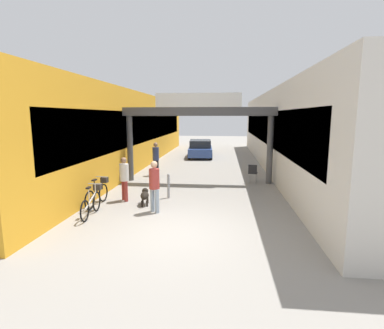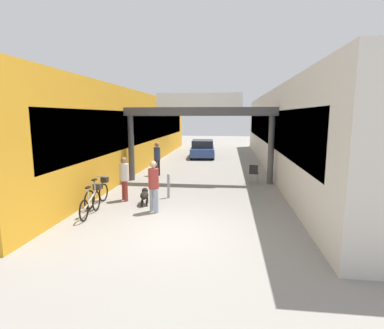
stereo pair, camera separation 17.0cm
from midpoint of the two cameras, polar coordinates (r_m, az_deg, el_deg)
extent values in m
plane|color=gray|center=(8.48, -2.43, -12.63)|extent=(80.00, 80.00, 0.00)
cube|color=gold|center=(19.84, -11.93, 6.45)|extent=(3.00, 26.00, 4.52)
cube|color=black|center=(19.41, -7.78, 7.17)|extent=(0.04, 23.40, 1.81)
cube|color=beige|center=(19.16, 18.51, 6.08)|extent=(3.00, 26.00, 4.52)
cube|color=black|center=(18.91, 14.12, 6.93)|extent=(0.04, 23.40, 1.81)
cylinder|color=#4C4C4F|center=(14.96, -11.20, 3.01)|extent=(0.28, 0.28, 3.16)
cylinder|color=#4C4C4F|center=(14.37, 15.15, 2.61)|extent=(0.28, 0.28, 3.16)
cube|color=#4C4C4F|center=(14.19, 1.74, 10.05)|extent=(7.40, 0.44, 0.40)
cube|color=white|center=(14.01, 1.67, 12.18)|extent=(3.96, 0.10, 0.64)
cylinder|color=#8C9EB2|center=(10.13, -7.20, -6.64)|extent=(0.20, 0.20, 0.80)
cylinder|color=#8C9EB2|center=(9.94, -6.34, -6.91)|extent=(0.20, 0.20, 0.80)
cylinder|color=#99332D|center=(9.86, -6.85, -2.69)|extent=(0.48, 0.48, 0.66)
sphere|color=tan|center=(9.77, -6.91, 0.02)|extent=(0.32, 0.32, 0.23)
cylinder|color=#99332D|center=(11.45, -12.06, -4.98)|extent=(0.20, 0.20, 0.77)
cylinder|color=#99332D|center=(11.67, -12.47, -4.73)|extent=(0.20, 0.20, 0.77)
cylinder|color=silver|center=(11.41, -12.39, -1.44)|extent=(0.48, 0.48, 0.63)
sphere|color=#8C664C|center=(11.34, -12.46, 0.83)|extent=(0.31, 0.31, 0.22)
cylinder|color=black|center=(16.07, -6.06, -0.64)|extent=(0.20, 0.20, 0.83)
cylinder|color=black|center=(16.25, -6.59, -0.54)|extent=(0.20, 0.20, 0.83)
cylinder|color=navy|center=(16.05, -6.37, 2.06)|extent=(0.48, 0.48, 0.68)
sphere|color=#8C664C|center=(15.99, -6.41, 3.80)|extent=(0.33, 0.33, 0.23)
ellipsoid|color=black|center=(10.88, -8.62, -5.84)|extent=(0.42, 0.71, 0.27)
sphere|color=black|center=(11.15, -8.53, -4.97)|extent=(0.27, 0.27, 0.23)
sphere|color=white|center=(11.08, -8.55, -5.63)|extent=(0.19, 0.19, 0.16)
cylinder|color=black|center=(11.14, -8.98, -6.76)|extent=(0.08, 0.08, 0.21)
cylinder|color=black|center=(11.13, -8.07, -6.76)|extent=(0.08, 0.08, 0.21)
cylinder|color=black|center=(10.76, -9.13, -7.35)|extent=(0.08, 0.08, 0.21)
cylinder|color=black|center=(10.75, -8.19, -7.34)|extent=(0.08, 0.08, 0.21)
torus|color=black|center=(10.59, -17.33, -6.65)|extent=(0.10, 0.67, 0.67)
torus|color=black|center=(9.68, -19.41, -8.26)|extent=(0.10, 0.67, 0.67)
cube|color=beige|center=(10.08, -18.37, -6.44)|extent=(0.10, 0.94, 0.34)
cylinder|color=beige|center=(9.92, -18.69, -5.40)|extent=(0.03, 0.03, 0.42)
cube|color=black|center=(9.87, -18.75, -4.16)|extent=(0.12, 0.23, 0.05)
cylinder|color=beige|center=(10.44, -17.54, -4.73)|extent=(0.03, 0.03, 0.46)
cylinder|color=gray|center=(10.38, -17.61, -3.44)|extent=(0.46, 0.06, 0.03)
cube|color=#332D28|center=(10.60, -17.19, -4.06)|extent=(0.25, 0.22, 0.20)
torus|color=black|center=(11.65, -16.11, -5.14)|extent=(0.09, 0.67, 0.67)
torus|color=black|center=(10.78, -18.52, -6.42)|extent=(0.09, 0.67, 0.67)
cube|color=black|center=(11.17, -17.31, -4.87)|extent=(0.09, 0.94, 0.34)
cylinder|color=black|center=(11.02, -17.65, -3.90)|extent=(0.03, 0.03, 0.42)
cube|color=black|center=(10.97, -17.71, -2.78)|extent=(0.11, 0.23, 0.05)
cylinder|color=black|center=(11.52, -16.32, -3.38)|extent=(0.03, 0.03, 0.46)
cylinder|color=gray|center=(11.47, -16.38, -2.21)|extent=(0.46, 0.05, 0.03)
cube|color=#332D28|center=(11.67, -15.90, -2.79)|extent=(0.25, 0.21, 0.20)
cylinder|color=gray|center=(11.67, -4.08, -4.25)|extent=(0.10, 0.10, 0.88)
sphere|color=gray|center=(11.57, -4.11, -1.98)|extent=(0.10, 0.10, 0.10)
cylinder|color=gray|center=(14.76, 11.46, -2.40)|extent=(0.04, 0.04, 0.45)
cylinder|color=gray|center=(14.72, 12.77, -2.48)|extent=(0.04, 0.04, 0.45)
cylinder|color=gray|center=(14.43, 11.26, -2.66)|extent=(0.04, 0.04, 0.45)
cylinder|color=gray|center=(14.39, 12.60, -2.74)|extent=(0.04, 0.04, 0.45)
cube|color=black|center=(14.53, 12.05, -1.62)|extent=(0.48, 0.48, 0.04)
cube|color=black|center=(14.31, 11.98, -0.89)|extent=(0.40, 0.13, 0.40)
cube|color=#2D478C|center=(23.24, 2.23, 2.62)|extent=(2.02, 4.11, 0.60)
cube|color=#1E2328|center=(23.04, 2.23, 4.00)|extent=(1.72, 2.30, 0.55)
cylinder|color=black|center=(24.73, 0.44, 2.61)|extent=(0.24, 0.61, 0.60)
cylinder|color=black|center=(24.71, 4.13, 2.58)|extent=(0.24, 0.61, 0.60)
cylinder|color=black|center=(21.86, 0.08, 1.73)|extent=(0.24, 0.61, 0.60)
cylinder|color=black|center=(21.83, 4.25, 1.70)|extent=(0.24, 0.61, 0.60)
camera|label=1|loc=(0.08, -89.58, 0.07)|focal=28.00mm
camera|label=2|loc=(0.08, 90.42, -0.07)|focal=28.00mm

